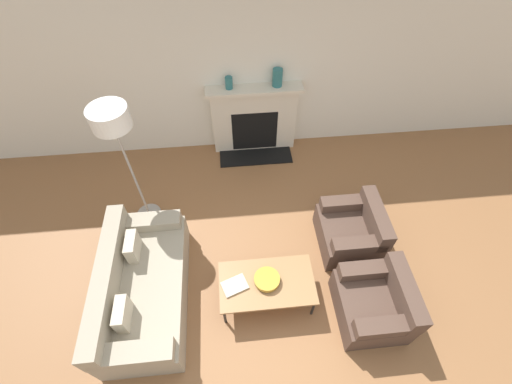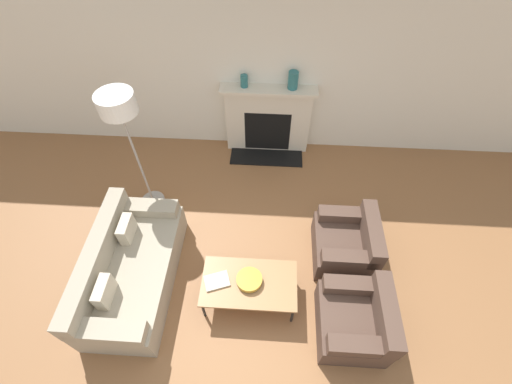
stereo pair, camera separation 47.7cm
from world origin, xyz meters
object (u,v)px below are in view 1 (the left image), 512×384
object	(u,v)px
armchair_near	(375,303)
armchair_far	(352,231)
book	(235,285)
mantel_vase_center_left	(277,78)
bowl	(267,279)
floor_lamp	(114,128)
fireplace	(254,120)
couch	(142,287)
coffee_table	(267,283)
mantel_vase_left	(229,83)

from	to	relation	value
armchair_near	armchair_far	xyz separation A→B (m)	(0.00, 0.99, 0.00)
book	mantel_vase_center_left	distance (m)	3.01
bowl	floor_lamp	xyz separation A→B (m)	(-1.59, 1.40, 1.22)
fireplace	floor_lamp	world-z (taller)	floor_lamp
couch	armchair_near	world-z (taller)	couch
armchair_far	floor_lamp	xyz separation A→B (m)	(-2.81, 0.75, 1.37)
couch	floor_lamp	size ratio (longest dim) A/B	0.94
couch	mantel_vase_center_left	xyz separation A→B (m)	(1.94, 2.61, 1.04)
couch	armchair_far	bearing A→B (deg)	-78.70
floor_lamp	bowl	bearing A→B (deg)	-41.37
couch	armchair_far	xyz separation A→B (m)	(2.71, 0.54, -0.01)
floor_lamp	armchair_near	bearing A→B (deg)	-31.73
coffee_table	bowl	bearing A→B (deg)	86.98
fireplace	coffee_table	size ratio (longest dim) A/B	1.32
mantel_vase_center_left	floor_lamp	bearing A→B (deg)	-147.06
coffee_table	floor_lamp	world-z (taller)	floor_lamp
fireplace	armchair_near	xyz separation A→B (m)	(1.12, -3.05, -0.31)
fireplace	couch	world-z (taller)	fireplace
armchair_near	couch	bearing A→B (deg)	-99.37
armchair_far	book	world-z (taller)	armchair_far
book	floor_lamp	xyz separation A→B (m)	(-1.21, 1.42, 1.25)
bowl	floor_lamp	bearing A→B (deg)	138.63
coffee_table	floor_lamp	distance (m)	2.49
book	armchair_far	bearing A→B (deg)	2.79
mantel_vase_center_left	fireplace	bearing A→B (deg)	-177.69
fireplace	armchair_near	world-z (taller)	fireplace
armchair_far	mantel_vase_center_left	bearing A→B (deg)	-159.57
armchair_near	mantel_vase_center_left	world-z (taller)	mantel_vase_center_left
mantel_vase_left	armchair_near	bearing A→B (deg)	-64.07
coffee_table	couch	bearing A→B (deg)	175.26
mantel_vase_center_left	coffee_table	bearing A→B (deg)	-99.44
couch	mantel_vase_left	bearing A→B (deg)	-25.08
fireplace	mantel_vase_center_left	distance (m)	0.82
couch	bowl	xyz separation A→B (m)	(1.48, -0.11, 0.14)
mantel_vase_left	coffee_table	bearing A→B (deg)	-84.55
armchair_far	bowl	world-z (taller)	armchair_far
fireplace	mantel_vase_center_left	xyz separation A→B (m)	(0.35, 0.01, 0.74)
armchair_far	floor_lamp	world-z (taller)	floor_lamp
floor_lamp	armchair_far	bearing A→B (deg)	-14.93
armchair_far	coffee_table	bearing A→B (deg)	-61.56
fireplace	coffee_table	xyz separation A→B (m)	(-0.11, -2.72, -0.22)
fireplace	armchair_near	bearing A→B (deg)	-69.83
floor_lamp	mantel_vase_left	size ratio (longest dim) A/B	10.58
book	mantel_vase_left	world-z (taller)	mantel_vase_left
bowl	mantel_vase_left	xyz separation A→B (m)	(-0.26, 2.72, 0.86)
floor_lamp	mantel_vase_center_left	size ratio (longest dim) A/B	7.22
armchair_far	couch	bearing A→B (deg)	-78.70
armchair_far	coffee_table	world-z (taller)	armchair_far
armchair_near	bowl	world-z (taller)	armchair_near
couch	coffee_table	bearing A→B (deg)	-94.74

